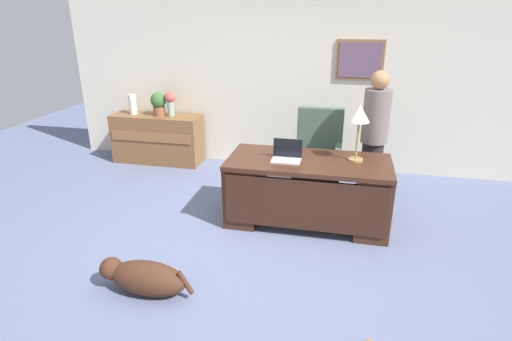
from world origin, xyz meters
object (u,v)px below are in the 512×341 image
at_px(credenza, 158,139).
at_px(desk_lamp, 359,117).
at_px(laptop, 287,155).
at_px(vase_with_flowers, 170,101).
at_px(person_standing, 374,137).
at_px(potted_plant, 159,103).
at_px(vase_empty, 133,104).
at_px(armchair, 318,157).
at_px(desk, 307,190).
at_px(dog_lying, 144,277).

xyz_separation_m(credenza, desk_lamp, (3.05, -1.44, 0.87)).
height_order(laptop, vase_with_flowers, vase_with_flowers).
height_order(person_standing, desk_lamp, person_standing).
xyz_separation_m(desk_lamp, vase_with_flowers, (-2.79, 1.44, -0.24)).
bearing_deg(laptop, credenza, 145.58).
height_order(credenza, person_standing, person_standing).
bearing_deg(potted_plant, vase_empty, 180.00).
relative_size(person_standing, vase_empty, 5.35).
relative_size(armchair, laptop, 3.50).
xyz_separation_m(desk, armchair, (0.04, 0.90, 0.08)).
distance_m(person_standing, vase_empty, 3.74).
xyz_separation_m(dog_lying, vase_empty, (-1.69, 3.15, 0.77)).
height_order(desk, dog_lying, desk).
distance_m(person_standing, vase_with_flowers, 3.12).
relative_size(person_standing, dog_lying, 1.89).
bearing_deg(potted_plant, desk, -32.15).
height_order(person_standing, dog_lying, person_standing).
distance_m(credenza, potted_plant, 0.58).
bearing_deg(vase_with_flowers, dog_lying, -71.55).
xyz_separation_m(desk, vase_empty, (-2.93, 1.56, 0.51)).
bearing_deg(desk, armchair, 87.27).
relative_size(desk, vase_with_flowers, 4.74).
bearing_deg(desk_lamp, vase_with_flowers, 152.64).
height_order(credenza, armchair, armchair).
distance_m(credenza, vase_with_flowers, 0.67).
bearing_deg(desk_lamp, desk, -166.85).
bearing_deg(dog_lying, potted_plant, 111.61).
bearing_deg(vase_empty, dog_lying, -61.80).
bearing_deg(potted_plant, desk_lamp, -25.80).
distance_m(credenza, armchair, 2.68).
relative_size(person_standing, potted_plant, 4.61).
height_order(credenza, vase_empty, vase_empty).
bearing_deg(dog_lying, credenza, 112.62).
relative_size(dog_lying, potted_plant, 2.44).
xyz_separation_m(desk, person_standing, (0.72, 0.75, 0.44)).
relative_size(armchair, vase_with_flowers, 2.94).
bearing_deg(person_standing, laptop, -141.45).
bearing_deg(vase_with_flowers, laptop, -37.71).
bearing_deg(desk_lamp, vase_empty, 157.16).
distance_m(credenza, desk_lamp, 3.49).
bearing_deg(vase_empty, laptop, -30.52).
distance_m(desk_lamp, potted_plant, 3.33).
distance_m(desk_lamp, vase_empty, 3.74).
bearing_deg(credenza, potted_plant, 1.24).
bearing_deg(person_standing, vase_with_flowers, 164.80).
relative_size(desk, laptop, 5.63).
xyz_separation_m(laptop, potted_plant, (-2.24, 1.58, 0.15)).
xyz_separation_m(credenza, vase_with_flowers, (0.26, 0.00, 0.62)).
relative_size(credenza, vase_with_flowers, 3.70).
bearing_deg(dog_lying, desk_lamp, 44.40).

